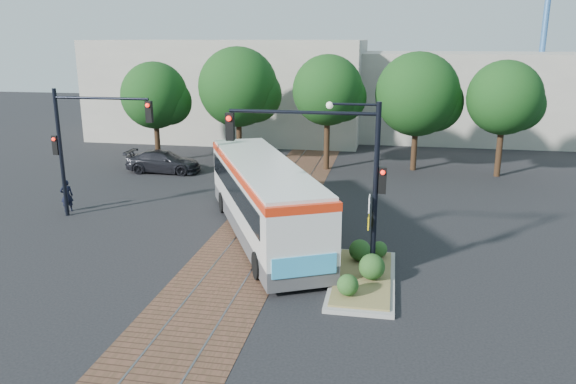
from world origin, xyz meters
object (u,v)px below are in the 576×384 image
(signal_pole_main, at_px, (339,163))
(parked_car, at_px, (164,162))
(traffic_island, at_px, (364,272))
(officer, at_px, (67,196))
(signal_pole_left, at_px, (81,136))
(city_bus, at_px, (263,195))

(signal_pole_main, xyz_separation_m, parked_car, (-12.32, 14.07, -3.48))
(traffic_island, relative_size, officer, 3.29)
(officer, height_order, parked_car, officer)
(signal_pole_left, height_order, parked_car, signal_pole_left)
(signal_pole_left, bearing_deg, signal_pole_main, -21.45)
(traffic_island, bearing_deg, signal_pole_main, 174.64)
(traffic_island, distance_m, parked_car, 19.41)
(signal_pole_left, bearing_deg, traffic_island, -20.36)
(officer, xyz_separation_m, parked_car, (1.38, 8.63, -0.11))
(city_bus, distance_m, traffic_island, 6.10)
(city_bus, relative_size, officer, 7.51)
(city_bus, height_order, parked_car, city_bus)
(signal_pole_left, bearing_deg, city_bus, -6.58)
(city_bus, distance_m, signal_pole_left, 9.02)
(parked_car, bearing_deg, traffic_island, -137.20)
(city_bus, bearing_deg, parked_car, 105.00)
(signal_pole_left, bearing_deg, officer, 156.93)
(signal_pole_main, distance_m, signal_pole_left, 13.14)
(signal_pole_main, height_order, officer, signal_pole_main)
(city_bus, relative_size, parked_car, 2.53)
(signal_pole_main, relative_size, parked_car, 1.28)
(traffic_island, distance_m, signal_pole_main, 3.95)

